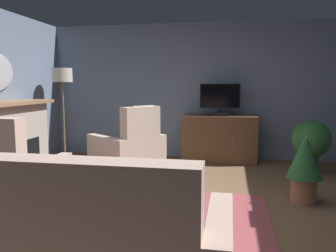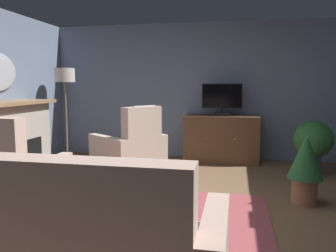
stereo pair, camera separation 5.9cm
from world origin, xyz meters
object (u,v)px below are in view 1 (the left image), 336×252
(coffee_table, at_px, (143,186))
(armchair_beside_cabinet, at_px, (129,153))
(television, at_px, (220,99))
(folded_newspaper, at_px, (133,182))
(potted_plant_small_fern_corner, at_px, (305,164))
(tv_cabinet, at_px, (219,140))
(floor_lamp, at_px, (63,85))
(tv_remote, at_px, (130,182))
(potted_plant_on_hearth_side, at_px, (311,141))
(armchair_near_window, at_px, (11,186))
(fireplace, at_px, (13,141))
(cat, at_px, (74,184))

(coffee_table, height_order, armchair_beside_cabinet, armchair_beside_cabinet)
(television, relative_size, coffee_table, 0.68)
(folded_newspaper, bearing_deg, potted_plant_small_fern_corner, 39.18)
(tv_cabinet, distance_m, potted_plant_small_fern_corner, 2.34)
(floor_lamp, bearing_deg, folded_newspaper, -51.72)
(television, xyz_separation_m, coffee_table, (-0.66, -2.95, -0.77))
(tv_remote, relative_size, potted_plant_on_hearth_side, 0.20)
(potted_plant_small_fern_corner, xyz_separation_m, floor_lamp, (-3.98, 1.74, 0.92))
(coffee_table, height_order, potted_plant_small_fern_corner, potted_plant_small_fern_corner)
(folded_newspaper, bearing_deg, floor_lamp, 138.33)
(tv_remote, height_order, armchair_beside_cabinet, armchair_beside_cabinet)
(armchair_near_window, bearing_deg, television, 55.32)
(armchair_beside_cabinet, bearing_deg, coffee_table, -68.53)
(coffee_table, bearing_deg, fireplace, 151.07)
(television, bearing_deg, coffee_table, -102.62)
(potted_plant_small_fern_corner, bearing_deg, armchair_near_window, -162.37)
(folded_newspaper, distance_m, potted_plant_small_fern_corner, 2.07)
(fireplace, height_order, tv_remote, fireplace)
(armchair_near_window, xyz_separation_m, potted_plant_small_fern_corner, (3.17, 1.01, 0.14))
(fireplace, height_order, potted_plant_small_fern_corner, fireplace)
(tv_remote, xyz_separation_m, folded_newspaper, (0.03, 0.01, -0.01))
(cat, bearing_deg, armchair_beside_cabinet, 63.60)
(cat, bearing_deg, potted_plant_on_hearth_side, 23.90)
(potted_plant_on_hearth_side, xyz_separation_m, floor_lamp, (-4.34, 0.36, 0.87))
(floor_lamp, bearing_deg, tv_remote, -52.30)
(tv_remote, distance_m, folded_newspaper, 0.04)
(potted_plant_on_hearth_side, bearing_deg, television, 155.58)
(tv_cabinet, height_order, tv_remote, tv_cabinet)
(tv_cabinet, distance_m, floor_lamp, 3.09)
(tv_remote, bearing_deg, coffee_table, 134.58)
(coffee_table, xyz_separation_m, floor_lamp, (-2.25, 2.66, 1.01))
(television, xyz_separation_m, potted_plant_on_hearth_side, (1.44, -0.65, -0.63))
(armchair_near_window, xyz_separation_m, cat, (0.26, 0.93, -0.24))
(television, xyz_separation_m, armchair_beside_cabinet, (-1.37, -1.15, -0.83))
(coffee_table, distance_m, armchair_near_window, 1.44)
(tv_remote, relative_size, armchair_near_window, 0.16)
(television, height_order, armchair_beside_cabinet, television)
(tv_cabinet, distance_m, potted_plant_on_hearth_side, 1.61)
(television, xyz_separation_m, armchair_near_window, (-2.10, -3.04, -0.83))
(armchair_beside_cabinet, height_order, potted_plant_small_fern_corner, armchair_beside_cabinet)
(tv_cabinet, xyz_separation_m, potted_plant_on_hearth_side, (1.44, -0.71, 0.13))
(floor_lamp, bearing_deg, potted_plant_small_fern_corner, -23.62)
(fireplace, height_order, armchair_near_window, fireplace)
(tv_remote, distance_m, potted_plant_small_fern_corner, 2.11)
(folded_newspaper, distance_m, cat, 1.48)
(tv_cabinet, xyz_separation_m, television, (-0.00, -0.05, 0.76))
(fireplace, xyz_separation_m, folded_newspaper, (2.32, -1.41, -0.11))
(armchair_beside_cabinet, distance_m, armchair_near_window, 2.02)
(tv_cabinet, xyz_separation_m, coffee_table, (-0.66, -3.00, -0.02))
(television, relative_size, floor_lamp, 0.42)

